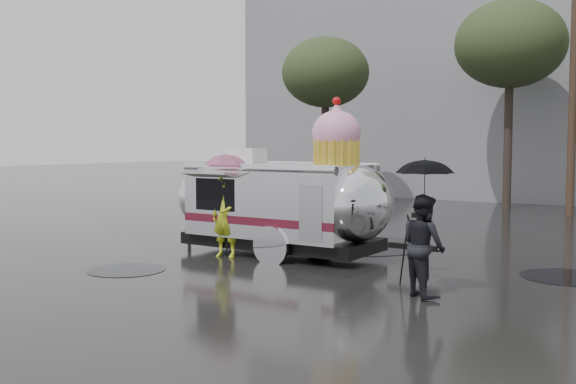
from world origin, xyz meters
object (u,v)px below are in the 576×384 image
Objects in this scene: person_right at (424,246)px; airstream_trailer at (284,200)px; tripod at (415,243)px; person_left at (226,215)px.

airstream_trailer is at bearing 9.41° from person_right.
tripod is (-0.52, 0.84, -0.11)m from person_right.
person_left is 1.43× the size of tripod.
person_right is 1.31× the size of tripod.
person_left is (-0.92, -0.98, -0.34)m from airstream_trailer.
person_left is 4.79m from tripod.
person_left is 1.09× the size of person_right.
airstream_trailer is 4.12m from tripod.
person_right is (4.36, -2.22, -0.42)m from airstream_trailer.
airstream_trailer is at bearing 164.93° from tripod.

